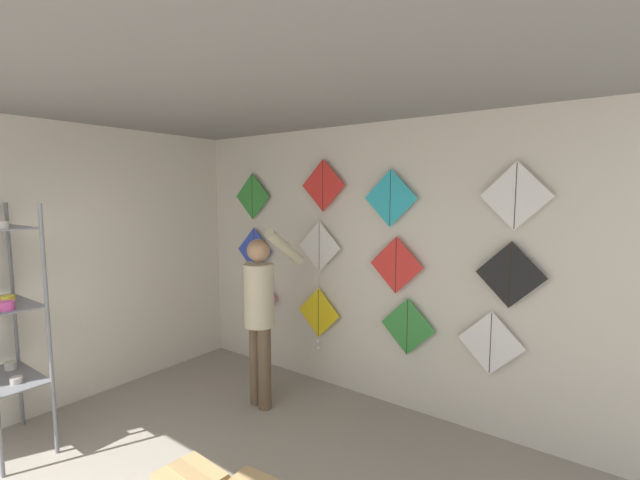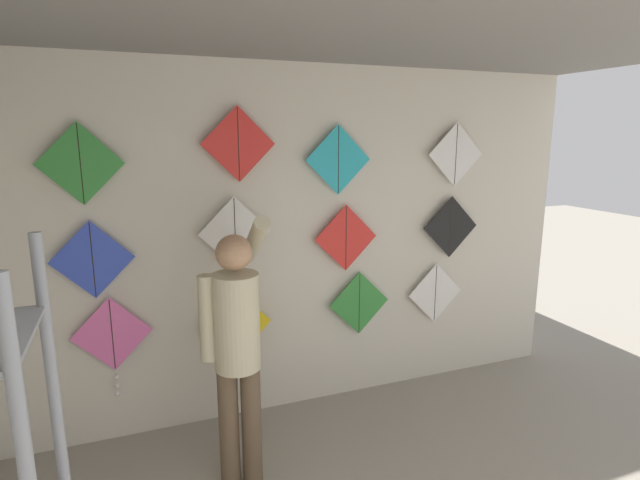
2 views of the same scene
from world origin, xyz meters
The scene contains 17 objects.
back_panel centered at (0.00, 3.63, 1.40)m, with size 5.21×0.06×2.80m, color beige.
left_panel centered at (-2.23, 1.80, 1.40)m, with size 0.06×4.40×2.80m, color beige.
ceiling_slab centered at (0.00, 1.80, 2.82)m, with size 5.21×4.40×0.04m, color gray.
shelf_rack centered at (-1.77, 1.03, 1.19)m, with size 0.74×0.40×2.03m.
shopkeeper centered at (-0.63, 2.79, 1.01)m, with size 0.45×0.59×1.79m.
kite_0 centered at (-1.39, 3.54, 0.82)m, with size 0.55×0.04×0.76m.
kite_1 centered at (-0.48, 3.54, 0.78)m, with size 0.55×0.04×0.69m.
kite_2 centered at (0.57, 3.54, 0.85)m, with size 0.55×0.01×0.55m.
kite_3 centered at (1.34, 3.54, 0.85)m, with size 0.55×0.01×0.55m.
kite_4 centered at (-1.47, 3.54, 1.42)m, with size 0.55×0.01×0.55m.
kite_5 centered at (-0.47, 3.54, 1.54)m, with size 0.55×0.01×0.55m.
kite_6 centered at (0.44, 3.54, 1.43)m, with size 0.55×0.01×0.55m.
kite_7 centered at (1.47, 3.54, 1.45)m, with size 0.55×0.01×0.55m.
kite_8 centered at (-1.48, 3.54, 2.07)m, with size 0.55×0.01×0.55m.
kite_9 centered at (-0.43, 3.54, 2.19)m, with size 0.55×0.01×0.55m.
kite_10 centered at (0.37, 3.54, 2.07)m, with size 0.55×0.01×0.55m.
kite_11 centered at (1.48, 3.54, 2.09)m, with size 0.55×0.01×0.55m.
Camera 1 is at (2.27, -0.14, 2.11)m, focal length 24.00 mm.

